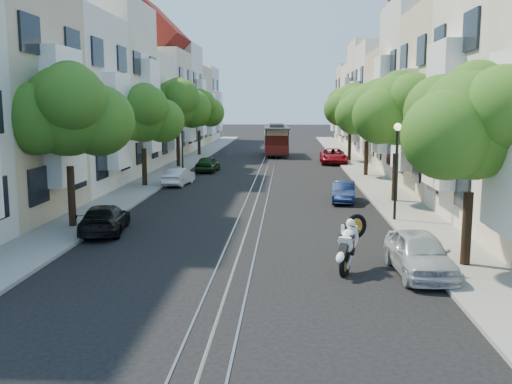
# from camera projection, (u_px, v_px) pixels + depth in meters

# --- Properties ---
(ground) EXTENTS (200.00, 200.00, 0.00)m
(ground) POSITION_uv_depth(u_px,v_px,m) (268.00, 164.00, 48.82)
(ground) COLOR black
(ground) RESTS_ON ground
(sidewalk_east) EXTENTS (2.50, 80.00, 0.12)m
(sidewalk_east) POSITION_uv_depth(u_px,v_px,m) (354.00, 164.00, 48.41)
(sidewalk_east) COLOR gray
(sidewalk_east) RESTS_ON ground
(sidewalk_west) EXTENTS (2.50, 80.00, 0.12)m
(sidewalk_west) POSITION_uv_depth(u_px,v_px,m) (185.00, 163.00, 49.20)
(sidewalk_west) COLOR gray
(sidewalk_west) RESTS_ON ground
(rail_left) EXTENTS (0.06, 80.00, 0.02)m
(rail_left) POSITION_uv_depth(u_px,v_px,m) (262.00, 164.00, 48.85)
(rail_left) COLOR gray
(rail_left) RESTS_ON ground
(rail_slot) EXTENTS (0.06, 80.00, 0.02)m
(rail_slot) POSITION_uv_depth(u_px,v_px,m) (268.00, 164.00, 48.82)
(rail_slot) COLOR gray
(rail_slot) RESTS_ON ground
(rail_right) EXTENTS (0.06, 80.00, 0.02)m
(rail_right) POSITION_uv_depth(u_px,v_px,m) (275.00, 164.00, 48.79)
(rail_right) COLOR gray
(rail_right) RESTS_ON ground
(lane_line) EXTENTS (0.08, 80.00, 0.01)m
(lane_line) POSITION_uv_depth(u_px,v_px,m) (268.00, 164.00, 48.82)
(lane_line) COLOR tan
(lane_line) RESTS_ON ground
(townhouses_east) EXTENTS (7.75, 72.00, 12.00)m
(townhouses_east) POSITION_uv_depth(u_px,v_px,m) (411.00, 103.00, 47.30)
(townhouses_east) COLOR beige
(townhouses_east) RESTS_ON ground
(townhouses_west) EXTENTS (7.75, 72.00, 11.76)m
(townhouses_west) POSITION_uv_depth(u_px,v_px,m) (130.00, 104.00, 48.61)
(townhouses_west) COLOR silver
(townhouses_west) RESTS_ON ground
(tree_e_a) EXTENTS (4.72, 3.87, 6.27)m
(tree_e_a) POSITION_uv_depth(u_px,v_px,m) (475.00, 127.00, 17.13)
(tree_e_a) COLOR black
(tree_e_a) RESTS_ON ground
(tree_e_b) EXTENTS (4.93, 4.08, 6.68)m
(tree_e_b) POSITION_uv_depth(u_px,v_px,m) (399.00, 111.00, 28.93)
(tree_e_b) COLOR black
(tree_e_b) RESTS_ON ground
(tree_e_c) EXTENTS (4.84, 3.99, 6.52)m
(tree_e_c) POSITION_uv_depth(u_px,v_px,m) (368.00, 111.00, 39.80)
(tree_e_c) COLOR black
(tree_e_c) RESTS_ON ground
(tree_e_d) EXTENTS (5.01, 4.16, 6.85)m
(tree_e_d) POSITION_uv_depth(u_px,v_px,m) (351.00, 107.00, 50.62)
(tree_e_d) COLOR black
(tree_e_d) RESTS_ON ground
(tree_w_a) EXTENTS (4.93, 4.08, 6.68)m
(tree_w_a) POSITION_uv_depth(u_px,v_px,m) (69.00, 113.00, 22.80)
(tree_w_a) COLOR black
(tree_w_a) RESTS_ON ground
(tree_w_b) EXTENTS (4.72, 3.87, 6.27)m
(tree_w_b) POSITION_uv_depth(u_px,v_px,m) (144.00, 116.00, 34.70)
(tree_w_b) COLOR black
(tree_w_b) RESTS_ON ground
(tree_w_c) EXTENTS (5.13, 4.28, 7.09)m
(tree_w_c) POSITION_uv_depth(u_px,v_px,m) (178.00, 105.00, 45.45)
(tree_w_c) COLOR black
(tree_w_c) RESTS_ON ground
(tree_w_d) EXTENTS (4.84, 3.99, 6.52)m
(tree_w_d) POSITION_uv_depth(u_px,v_px,m) (199.00, 109.00, 56.38)
(tree_w_d) COLOR black
(tree_w_d) RESTS_ON ground
(lamp_east) EXTENTS (0.32, 0.32, 4.16)m
(lamp_east) POSITION_uv_depth(u_px,v_px,m) (397.00, 157.00, 24.36)
(lamp_east) COLOR black
(lamp_east) RESTS_ON ground
(lamp_west) EXTENTS (0.32, 0.32, 4.16)m
(lamp_west) POSITION_uv_depth(u_px,v_px,m) (182.00, 134.00, 42.81)
(lamp_west) COLOR black
(lamp_west) RESTS_ON ground
(sportbike_rider) EXTENTS (1.10, 1.87, 1.74)m
(sportbike_rider) POSITION_uv_depth(u_px,v_px,m) (349.00, 242.00, 17.31)
(sportbike_rider) COLOR black
(sportbike_rider) RESTS_ON ground
(cable_car) EXTENTS (2.72, 7.67, 2.91)m
(cable_car) POSITION_uv_depth(u_px,v_px,m) (276.00, 138.00, 56.85)
(cable_car) COLOR black
(cable_car) RESTS_ON ground
(parked_car_e_near) EXTENTS (1.72, 3.91, 1.31)m
(parked_car_e_near) POSITION_uv_depth(u_px,v_px,m) (419.00, 253.00, 17.04)
(parked_car_e_near) COLOR #B2B7BF
(parked_car_e_near) RESTS_ON ground
(parked_car_e_mid) EXTENTS (1.45, 3.36, 1.08)m
(parked_car_e_mid) POSITION_uv_depth(u_px,v_px,m) (344.00, 192.00, 29.80)
(parked_car_e_mid) COLOR #0B183B
(parked_car_e_mid) RESTS_ON ground
(parked_car_e_far) EXTENTS (2.22, 4.75, 1.31)m
(parked_car_e_far) POSITION_uv_depth(u_px,v_px,m) (333.00, 156.00, 49.15)
(parked_car_e_far) COLOR maroon
(parked_car_e_far) RESTS_ON ground
(parked_car_w_near) EXTENTS (2.08, 4.08, 1.13)m
(parked_car_w_near) POSITION_uv_depth(u_px,v_px,m) (105.00, 219.00, 22.62)
(parked_car_w_near) COLOR black
(parked_car_w_near) RESTS_ON ground
(parked_car_w_mid) EXTENTS (1.60, 3.51, 1.11)m
(parked_car_w_mid) POSITION_uv_depth(u_px,v_px,m) (179.00, 176.00, 36.04)
(parked_car_w_mid) COLOR silver
(parked_car_w_mid) RESTS_ON ground
(parked_car_w_far) EXTENTS (1.67, 3.63, 1.21)m
(parked_car_w_far) POSITION_uv_depth(u_px,v_px,m) (208.00, 164.00, 43.23)
(parked_car_w_far) COLOR black
(parked_car_w_far) RESTS_ON ground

